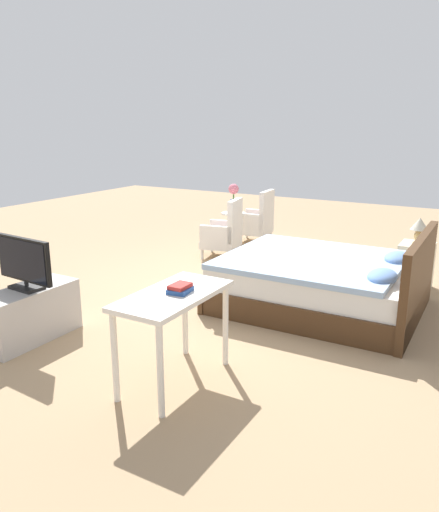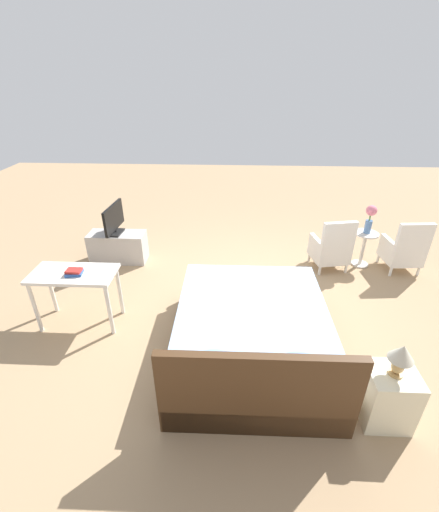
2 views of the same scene
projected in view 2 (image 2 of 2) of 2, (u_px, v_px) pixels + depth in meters
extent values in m
plane|color=#A38460|center=(240.00, 296.00, 5.12)|extent=(16.00, 16.00, 0.00)
cube|color=#472D19|center=(251.00, 342.00, 4.05)|extent=(1.75, 2.19, 0.28)
cube|color=white|center=(252.00, 325.00, 3.92)|extent=(1.68, 2.10, 0.24)
cube|color=#93B2D6|center=(252.00, 310.00, 3.93)|extent=(1.73, 1.92, 0.06)
cube|color=#472D19|center=(258.00, 397.00, 2.97)|extent=(1.77, 0.09, 0.96)
cube|color=#472D19|center=(248.00, 288.00, 4.95)|extent=(1.77, 0.07, 0.40)
ellipsoid|color=#668ED1|center=(299.00, 364.00, 3.15)|extent=(0.44, 0.28, 0.14)
ellipsoid|color=#668ED1|center=(215.00, 361.00, 3.18)|extent=(0.44, 0.28, 0.14)
cylinder|color=white|center=(404.00, 257.00, 6.00)|extent=(0.04, 0.04, 0.16)
cylinder|color=white|center=(378.00, 258.00, 5.99)|extent=(0.04, 0.04, 0.16)
cylinder|color=white|center=(418.00, 271.00, 5.60)|extent=(0.04, 0.04, 0.16)
cylinder|color=white|center=(391.00, 271.00, 5.58)|extent=(0.04, 0.04, 0.16)
cube|color=white|center=(400.00, 257.00, 5.72)|extent=(0.58, 0.58, 0.12)
cube|color=gray|center=(401.00, 251.00, 5.67)|extent=(0.54, 0.54, 0.10)
cube|color=white|center=(413.00, 243.00, 5.34)|extent=(0.54, 0.12, 0.64)
cube|color=white|center=(417.00, 247.00, 5.64)|extent=(0.11, 0.52, 0.26)
cube|color=white|center=(389.00, 247.00, 5.63)|extent=(0.11, 0.52, 0.26)
cylinder|color=white|center=(334.00, 255.00, 6.07)|extent=(0.04, 0.04, 0.16)
cylinder|color=white|center=(309.00, 257.00, 6.01)|extent=(0.04, 0.04, 0.16)
cylinder|color=white|center=(346.00, 268.00, 5.67)|extent=(0.04, 0.04, 0.16)
cylinder|color=white|center=(320.00, 270.00, 5.61)|extent=(0.04, 0.04, 0.16)
cube|color=white|center=(328.00, 255.00, 5.77)|extent=(0.63, 0.63, 0.12)
cube|color=gray|center=(329.00, 250.00, 5.72)|extent=(0.58, 0.58, 0.10)
cube|color=white|center=(338.00, 241.00, 5.39)|extent=(0.55, 0.18, 0.64)
cube|color=white|center=(343.00, 244.00, 5.71)|extent=(0.17, 0.52, 0.26)
cube|color=white|center=(316.00, 246.00, 5.65)|extent=(0.17, 0.52, 0.26)
cylinder|color=beige|center=(359.00, 264.00, 5.94)|extent=(0.28, 0.28, 0.03)
cylinder|color=beige|center=(363.00, 249.00, 5.80)|extent=(0.06, 0.06, 0.56)
cylinder|color=beige|center=(366.00, 233.00, 5.66)|extent=(0.40, 0.40, 0.02)
cylinder|color=#4C709E|center=(368.00, 227.00, 5.60)|extent=(0.11, 0.11, 0.22)
cylinder|color=#477538|center=(370.00, 218.00, 5.52)|extent=(0.02, 0.02, 0.10)
sphere|color=#DB7084|center=(372.00, 210.00, 5.46)|extent=(0.17, 0.17, 0.17)
cube|color=beige|center=(387.00, 396.00, 3.19)|extent=(0.44, 0.40, 0.59)
cube|color=#B3AB8E|center=(382.00, 370.00, 3.31)|extent=(0.37, 0.01, 0.09)
cylinder|color=tan|center=(395.00, 373.00, 3.04)|extent=(0.13, 0.13, 0.02)
ellipsoid|color=tan|center=(398.00, 366.00, 3.00)|extent=(0.11, 0.11, 0.16)
cone|color=beige|center=(403.00, 353.00, 2.93)|extent=(0.22, 0.22, 0.15)
cube|color=#B7B2AD|center=(118.00, 247.00, 5.96)|extent=(0.96, 0.40, 0.52)
cube|color=black|center=(116.00, 233.00, 5.83)|extent=(0.22, 0.33, 0.03)
cylinder|color=black|center=(116.00, 230.00, 5.81)|extent=(0.04, 0.04, 0.05)
cube|color=black|center=(114.00, 217.00, 5.70)|extent=(0.09, 0.73, 0.42)
cube|color=black|center=(112.00, 217.00, 5.70)|extent=(0.05, 0.68, 0.38)
cylinder|color=silver|center=(120.00, 291.00, 4.59)|extent=(0.05, 0.05, 0.73)
cylinder|color=silver|center=(51.00, 289.00, 4.63)|extent=(0.05, 0.05, 0.73)
cylinder|color=silver|center=(109.00, 310.00, 4.22)|extent=(0.05, 0.05, 0.73)
cylinder|color=silver|center=(35.00, 308.00, 4.26)|extent=(0.05, 0.05, 0.73)
cube|color=silver|center=(73.00, 274.00, 4.24)|extent=(1.04, 0.52, 0.04)
cube|color=#284C8E|center=(74.00, 273.00, 4.19)|extent=(0.21, 0.18, 0.04)
cube|color=#AD2823|center=(74.00, 271.00, 4.17)|extent=(0.18, 0.13, 0.03)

